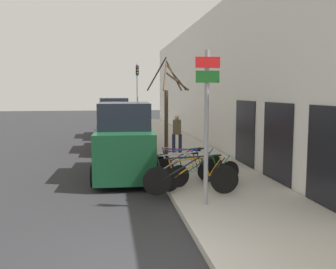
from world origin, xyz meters
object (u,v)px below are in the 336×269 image
Objects in this scene: bicycle_4 at (189,166)px; parked_car_0 at (125,143)px; pedestrian_near at (177,131)px; bicycle_0 at (191,178)px; bicycle_1 at (196,175)px; bicycle_2 at (205,172)px; bicycle_3 at (181,170)px; bicycle_5 at (185,164)px; parked_car_1 at (119,128)px; parked_car_2 at (113,119)px; traffic_light at (137,87)px; signpost at (206,121)px; street_tree at (167,112)px.

parked_car_0 is at bearing 34.72° from bicycle_4.
pedestrian_near reaches higher than bicycle_4.
bicycle_0 is 1.14× the size of bicycle_1.
bicycle_0 is 1.12m from bicycle_2.
bicycle_3 is 2.45m from parked_car_0.
pedestrian_near is at bearing 26.28° from bicycle_5.
bicycle_3 is 7.74m from parked_car_1.
bicycle_5 is (0.26, 2.01, -0.04)m from bicycle_0.
pedestrian_near is (2.58, -7.61, 0.01)m from parked_car_2.
bicycle_4 is 0.49× the size of traffic_light.
bicycle_4 is (0.32, 0.46, 0.02)m from bicycle_3.
bicycle_5 is (0.10, 2.85, -1.53)m from signpost.
signpost reaches higher than parked_car_2.
traffic_light is at bearing 79.64° from parked_car_1.
signpost is 1.71m from bicycle_0.
parked_car_0 is 11.16m from parked_car_2.
parked_car_2 is (-1.75, 14.17, 0.49)m from bicycle_0.
bicycle_4 is at bearing -87.22° from street_tree.
parked_car_1 is at bearing 48.49° from bicycle_5.
parked_car_0 reaches higher than pedestrian_near.
parked_car_2 reaches higher than bicycle_4.
bicycle_0 is at bearing 153.53° from bicycle_4.
bicycle_1 is 0.48× the size of parked_car_0.
parked_car_2 reaches higher than bicycle_5.
street_tree is (-0.15, 3.16, 1.42)m from bicycle_4.
bicycle_4 is (0.03, 1.05, 0.03)m from bicycle_1.
bicycle_5 is 4.62m from pedestrian_near.
parked_car_1 is at bearing 0.72° from bicycle_3.
traffic_light is at bearing 34.55° from bicycle_5.
bicycle_2 is 0.95× the size of bicycle_4.
parked_car_1 is (-1.79, 8.17, 0.49)m from bicycle_1.
bicycle_0 is 2.03m from bicycle_5.
parked_car_0 is at bearing -95.87° from traffic_light.
bicycle_5 is 0.39× the size of parked_car_1.
bicycle_5 is at bearing 87.94° from signpost.
signpost is 5.59m from street_tree.
bicycle_1 is (0.10, 1.38, -1.53)m from signpost.
bicycle_0 reaches higher than bicycle_1.
parked_car_2 is (-2.01, 12.17, 0.53)m from bicycle_5.
parked_car_0 is (-1.76, 1.00, 0.56)m from bicycle_5.
bicycle_2 is 0.47× the size of traffic_light.
street_tree reaches higher than pedestrian_near.
pedestrian_near reaches higher than bicycle_2.
bicycle_0 is at bearing -89.88° from traffic_light.
street_tree is (-0.13, 4.21, 1.45)m from bicycle_1.
bicycle_3 is at bearing 11.78° from bicycle_1.
bicycle_4 is 0.58× the size of street_tree.
street_tree is (-0.13, 2.74, 1.45)m from bicycle_5.
traffic_light reaches higher than pedestrian_near.
bicycle_5 is (-0.02, 0.42, -0.02)m from bicycle_4.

